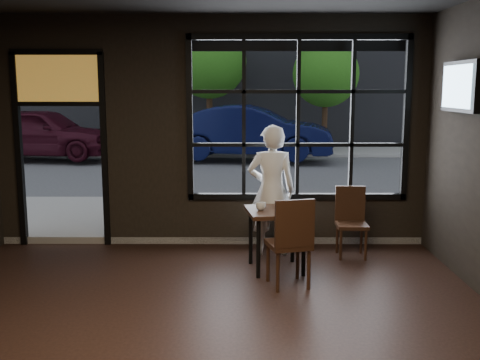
{
  "coord_description": "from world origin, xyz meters",
  "views": [
    {
      "loc": [
        0.42,
        -4.3,
        2.23
      ],
      "look_at": [
        0.4,
        2.2,
        1.15
      ],
      "focal_mm": 42.0,
      "sensor_mm": 36.0,
      "label": 1
    }
  ],
  "objects_px": {
    "man": "(271,190)",
    "navy_car": "(251,132)",
    "cafe_table": "(276,240)",
    "chair_near": "(288,241)"
  },
  "relations": [
    {
      "from": "man",
      "to": "navy_car",
      "type": "distance_m",
      "value": 9.44
    },
    {
      "from": "chair_near",
      "to": "navy_car",
      "type": "xyz_separation_m",
      "value": [
        -0.23,
        10.67,
        0.38
      ]
    },
    {
      "from": "navy_car",
      "to": "cafe_table",
      "type": "bearing_deg",
      "value": -171.44
    },
    {
      "from": "chair_near",
      "to": "navy_car",
      "type": "height_order",
      "value": "navy_car"
    },
    {
      "from": "man",
      "to": "navy_car",
      "type": "bearing_deg",
      "value": -89.93
    },
    {
      "from": "cafe_table",
      "to": "navy_car",
      "type": "xyz_separation_m",
      "value": [
        -0.13,
        10.11,
        0.52
      ]
    },
    {
      "from": "man",
      "to": "chair_near",
      "type": "bearing_deg",
      "value": 95.5
    },
    {
      "from": "man",
      "to": "navy_car",
      "type": "xyz_separation_m",
      "value": [
        -0.1,
        9.44,
        0.03
      ]
    },
    {
      "from": "chair_near",
      "to": "man",
      "type": "xyz_separation_m",
      "value": [
        -0.13,
        1.22,
        0.36
      ]
    },
    {
      "from": "cafe_table",
      "to": "navy_car",
      "type": "relative_size",
      "value": 0.16
    }
  ]
}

